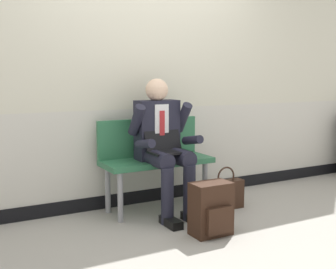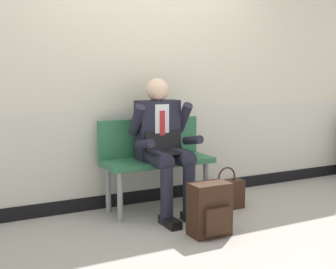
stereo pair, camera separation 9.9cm
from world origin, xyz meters
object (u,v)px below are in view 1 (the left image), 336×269
Objects in this scene: backpack at (211,209)px; handbag at (226,194)px; bench_with_person at (154,155)px; person_seated at (163,143)px.

backpack reaches higher than handbag.
person_seated reaches higher than bench_with_person.
bench_with_person is at bearing 95.10° from backpack.
bench_with_person is 0.78m from handbag.
bench_with_person is 0.84× the size of person_seated.
backpack is (0.08, -0.86, -0.31)m from bench_with_person.
person_seated is 2.90× the size of backpack.
person_seated is 0.80m from handbag.
backpack is (0.08, -0.66, -0.46)m from person_seated.
person_seated is at bearing 164.93° from handbag.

